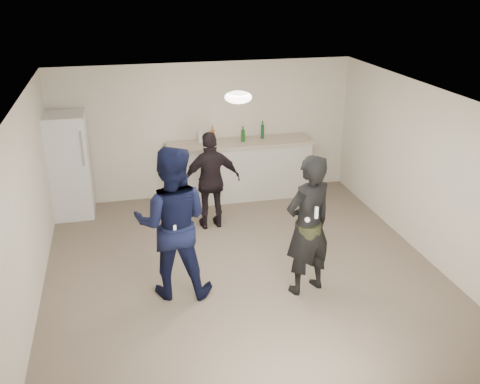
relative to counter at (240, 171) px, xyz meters
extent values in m
plane|color=#6B5B4C|center=(-0.59, -2.67, -0.53)|extent=(6.00, 6.00, 0.00)
plane|color=silver|center=(-0.59, -2.67, 1.98)|extent=(6.00, 6.00, 0.00)
plane|color=beige|center=(-0.59, 0.33, 0.72)|extent=(6.00, 0.00, 6.00)
plane|color=beige|center=(-0.59, -5.67, 0.72)|extent=(6.00, 0.00, 6.00)
plane|color=beige|center=(-3.34, -2.67, 0.72)|extent=(0.00, 6.00, 6.00)
plane|color=beige|center=(2.16, -2.67, 0.72)|extent=(0.00, 6.00, 6.00)
cube|color=beige|center=(0.00, 0.00, 0.00)|extent=(2.60, 0.56, 1.05)
cube|color=#C8B29B|center=(0.00, 0.00, 0.55)|extent=(2.68, 0.64, 0.04)
cube|color=white|center=(-3.03, -0.07, 0.38)|extent=(0.70, 0.70, 1.80)
cylinder|color=silver|center=(-2.75, -0.44, 0.78)|extent=(0.02, 0.02, 0.60)
ellipsoid|color=white|center=(-0.59, -2.37, 1.93)|extent=(0.36, 0.36, 0.16)
cylinder|color=silver|center=(-0.53, -0.10, 0.65)|extent=(0.08, 0.08, 0.17)
imported|color=#101743|center=(-1.59, -2.96, 0.49)|extent=(1.13, 0.97, 2.03)
imported|color=black|center=(0.11, -3.31, 0.43)|extent=(0.81, 0.66, 1.91)
cylinder|color=#303719|center=(0.11, -3.31, 0.32)|extent=(0.34, 0.34, 0.28)
imported|color=black|center=(-0.75, -1.12, 0.29)|extent=(0.98, 0.45, 1.64)
cube|color=white|center=(-1.59, -3.24, 0.53)|extent=(0.04, 0.04, 0.15)
sphere|color=silver|center=(-1.47, -3.21, 0.45)|extent=(0.07, 0.07, 0.07)
cube|color=white|center=(0.11, -3.56, 0.72)|extent=(0.04, 0.04, 0.15)
sphere|color=white|center=(0.01, -3.53, 0.62)|extent=(0.07, 0.07, 0.07)
cylinder|color=#134524|center=(0.45, 0.12, 0.69)|extent=(0.06, 0.06, 0.26)
cylinder|color=#A04E17|center=(-0.49, 0.10, 0.68)|extent=(0.07, 0.07, 0.22)
cylinder|color=white|center=(-0.72, 0.11, 0.66)|extent=(0.07, 0.07, 0.18)
cylinder|color=brown|center=(0.07, 0.08, 0.66)|extent=(0.08, 0.08, 0.18)
cylinder|color=#17511A|center=(0.06, 0.02, 0.67)|extent=(0.07, 0.07, 0.21)
camera|label=1|loc=(-2.16, -9.10, 3.45)|focal=40.00mm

